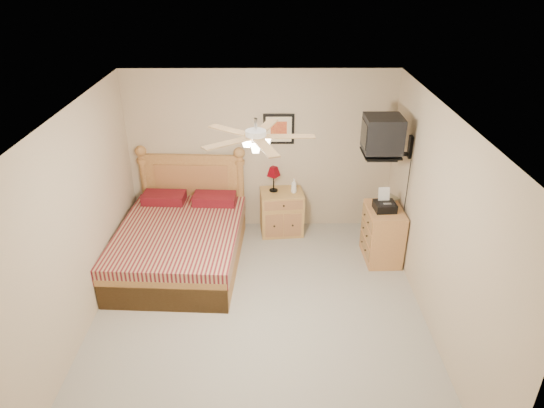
{
  "coord_description": "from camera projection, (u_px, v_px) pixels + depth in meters",
  "views": [
    {
      "loc": [
        0.13,
        -4.63,
        3.92
      ],
      "look_at": [
        0.16,
        0.9,
        1.06
      ],
      "focal_mm": 32.0,
      "sensor_mm": 36.0,
      "label": 1
    }
  ],
  "objects": [
    {
      "name": "wall_right",
      "position": [
        439.0,
        226.0,
        5.35
      ],
      "size": [
        0.04,
        4.5,
        2.5
      ],
      "primitive_type": "cube",
      "color": "tan",
      "rests_on": "ground"
    },
    {
      "name": "framed_picture",
      "position": [
        279.0,
        129.0,
        7.15
      ],
      "size": [
        0.46,
        0.04,
        0.46
      ],
      "primitive_type": "cube",
      "color": "black",
      "rests_on": "wall_back"
    },
    {
      "name": "dresser",
      "position": [
        383.0,
        234.0,
        6.85
      ],
      "size": [
        0.49,
        0.69,
        0.8
      ],
      "primitive_type": "cube",
      "rotation": [
        0.0,
        0.0,
        0.03
      ],
      "color": "#A16F40",
      "rests_on": "ground"
    },
    {
      "name": "magazine_upper",
      "position": [
        383.0,
        199.0,
        6.88
      ],
      "size": [
        0.29,
        0.32,
        0.02
      ],
      "primitive_type": "imported",
      "rotation": [
        0.0,
        0.0,
        0.49
      ],
      "color": "gray",
      "rests_on": "magazine_lower"
    },
    {
      "name": "floor",
      "position": [
        259.0,
        315.0,
        5.91
      ],
      "size": [
        4.5,
        4.5,
        0.0
      ],
      "primitive_type": "plane",
      "color": "gray",
      "rests_on": "ground"
    },
    {
      "name": "ceiling_fan",
      "position": [
        256.0,
        136.0,
        4.65
      ],
      "size": [
        1.14,
        1.14,
        0.28
      ],
      "primitive_type": null,
      "color": "white",
      "rests_on": "ceiling"
    },
    {
      "name": "lotion_bottle",
      "position": [
        294.0,
        186.0,
        7.31
      ],
      "size": [
        0.11,
        0.11,
        0.22
      ],
      "primitive_type": "imported",
      "rotation": [
        0.0,
        0.0,
        0.38
      ],
      "color": "white",
      "rests_on": "nightstand"
    },
    {
      "name": "wall_left",
      "position": [
        76.0,
        227.0,
        5.33
      ],
      "size": [
        0.04,
        4.5,
        2.5
      ],
      "primitive_type": "cube",
      "color": "tan",
      "rests_on": "ground"
    },
    {
      "name": "wall_back",
      "position": [
        261.0,
        152.0,
        7.34
      ],
      "size": [
        4.0,
        0.04,
        2.5
      ],
      "primitive_type": "cube",
      "color": "tan",
      "rests_on": "ground"
    },
    {
      "name": "ceiling",
      "position": [
        256.0,
        116.0,
        4.77
      ],
      "size": [
        4.0,
        4.5,
        0.04
      ],
      "primitive_type": "cube",
      "color": "white",
      "rests_on": "ground"
    },
    {
      "name": "table_lamp",
      "position": [
        274.0,
        179.0,
        7.32
      ],
      "size": [
        0.25,
        0.25,
        0.4
      ],
      "primitive_type": null,
      "rotation": [
        0.0,
        0.0,
        0.18
      ],
      "color": "#61020B",
      "rests_on": "nightstand"
    },
    {
      "name": "magazine_lower",
      "position": [
        382.0,
        200.0,
        6.88
      ],
      "size": [
        0.19,
        0.25,
        0.02
      ],
      "primitive_type": "imported",
      "rotation": [
        0.0,
        0.0,
        -0.05
      ],
      "color": "beige",
      "rests_on": "dresser"
    },
    {
      "name": "nightstand",
      "position": [
        282.0,
        212.0,
        7.54
      ],
      "size": [
        0.68,
        0.54,
        0.7
      ],
      "primitive_type": "cube",
      "rotation": [
        0.0,
        0.0,
        0.09
      ],
      "color": "tan",
      "rests_on": "ground"
    },
    {
      "name": "fax_machine",
      "position": [
        385.0,
        200.0,
        6.57
      ],
      "size": [
        0.3,
        0.32,
        0.3
      ],
      "primitive_type": null,
      "rotation": [
        0.0,
        0.0,
        0.08
      ],
      "color": "black",
      "rests_on": "dresser"
    },
    {
      "name": "bed",
      "position": [
        178.0,
        221.0,
        6.59
      ],
      "size": [
        1.73,
        2.2,
        1.37
      ],
      "primitive_type": null,
      "rotation": [
        0.0,
        0.0,
        -0.06
      ],
      "color": "#9D6433",
      "rests_on": "ground"
    },
    {
      "name": "wall_front",
      "position": [
        251.0,
        389.0,
        3.34
      ],
      "size": [
        4.0,
        0.04,
        2.5
      ],
      "primitive_type": "cube",
      "color": "tan",
      "rests_on": "ground"
    },
    {
      "name": "wall_tv",
      "position": [
        394.0,
        137.0,
        6.28
      ],
      "size": [
        0.56,
        0.46,
        0.58
      ],
      "primitive_type": null,
      "color": "black",
      "rests_on": "wall_right"
    }
  ]
}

